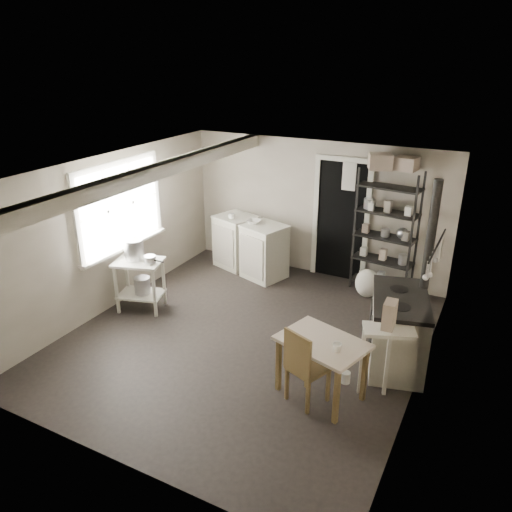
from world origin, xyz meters
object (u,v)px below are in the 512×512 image
at_px(stockpot, 134,249).
at_px(stove, 397,331).
at_px(flour_sack, 367,283).
at_px(work_table, 321,366).
at_px(base_cabinets, 250,247).
at_px(prep_table, 140,285).
at_px(shelf_rack, 385,235).
at_px(chair, 308,363).

height_order(stockpot, stove, stockpot).
xyz_separation_m(stove, flour_sack, (-0.81, 1.60, -0.20)).
height_order(stockpot, work_table, stockpot).
bearing_deg(flour_sack, base_cabinets, 179.13).
relative_size(prep_table, shelf_rack, 0.39).
distance_m(stove, work_table, 1.20).
relative_size(stockpot, chair, 0.33).
relative_size(base_cabinets, flour_sack, 3.06).
relative_size(work_table, chair, 1.01).
distance_m(base_cabinets, chair, 3.60).
bearing_deg(base_cabinets, shelf_rack, 25.71).
xyz_separation_m(stove, work_table, (-0.60, -1.03, -0.06)).
height_order(prep_table, stove, stove).
xyz_separation_m(stockpot, work_table, (3.19, -0.71, -0.56)).
xyz_separation_m(stockpot, stove, (3.80, 0.32, -0.50)).
relative_size(prep_table, chair, 0.85).
bearing_deg(chair, stove, 81.55).
bearing_deg(chair, prep_table, -173.72).
distance_m(prep_table, flour_sack, 3.50).
bearing_deg(work_table, stockpot, 167.45).
relative_size(shelf_rack, chair, 2.16).
distance_m(stockpot, base_cabinets, 2.19).
bearing_deg(shelf_rack, flour_sack, -103.98).
distance_m(prep_table, base_cabinets, 2.14).
height_order(stockpot, shelf_rack, shelf_rack).
bearing_deg(flour_sack, prep_table, -146.14).
bearing_deg(prep_table, stockpot, 161.36).
bearing_deg(prep_table, chair, -15.56).
bearing_deg(shelf_rack, stockpot, -137.57).
xyz_separation_m(prep_table, work_table, (3.11, -0.68, -0.02)).
height_order(work_table, chair, chair).
height_order(stockpot, chair, stockpot).
relative_size(prep_table, work_table, 0.84).
bearing_deg(flour_sack, shelf_rack, 69.55).
bearing_deg(base_cabinets, flour_sack, 17.08).
bearing_deg(work_table, stove, 59.72).
xyz_separation_m(base_cabinets, shelf_rack, (2.24, 0.31, 0.49)).
height_order(base_cabinets, work_table, base_cabinets).
height_order(base_cabinets, stove, base_cabinets).
height_order(work_table, flour_sack, work_table).
relative_size(prep_table, stove, 0.68).
bearing_deg(work_table, base_cabinets, 131.03).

